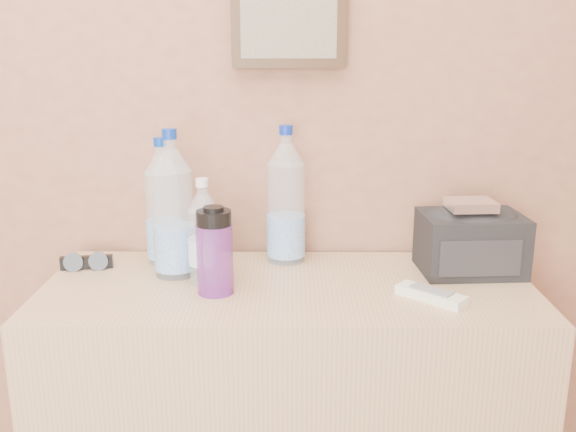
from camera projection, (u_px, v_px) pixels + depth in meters
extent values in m
plane|color=brown|center=(107.00, 39.00, 1.71)|extent=(4.00, 0.00, 4.00)
cube|color=#A27948|center=(288.00, 418.00, 1.69)|extent=(1.22, 0.51, 0.76)
cylinder|color=white|center=(173.00, 213.00, 1.62)|extent=(0.10, 0.10, 0.33)
cylinder|color=#0B2E95|center=(169.00, 134.00, 1.57)|extent=(0.04, 0.04, 0.03)
cylinder|color=silver|center=(163.00, 209.00, 1.72)|extent=(0.09, 0.09, 0.30)
cylinder|color=#083295|center=(160.00, 142.00, 1.67)|extent=(0.03, 0.03, 0.02)
cylinder|color=#ADCBDF|center=(286.00, 203.00, 1.73)|extent=(0.10, 0.10, 0.33)
cylinder|color=#0C26A2|center=(286.00, 130.00, 1.67)|extent=(0.04, 0.04, 0.02)
cylinder|color=silver|center=(204.00, 238.00, 1.58)|extent=(0.08, 0.08, 0.23)
cylinder|color=white|center=(202.00, 183.00, 1.54)|extent=(0.03, 0.03, 0.02)
cylinder|color=#72288F|center=(215.00, 259.00, 1.52)|extent=(0.09, 0.09, 0.17)
cylinder|color=black|center=(214.00, 216.00, 1.49)|extent=(0.08, 0.08, 0.04)
cube|color=silver|center=(431.00, 295.00, 1.49)|extent=(0.16, 0.15, 0.02)
cube|color=silver|center=(471.00, 205.00, 1.61)|extent=(0.12, 0.10, 0.02)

